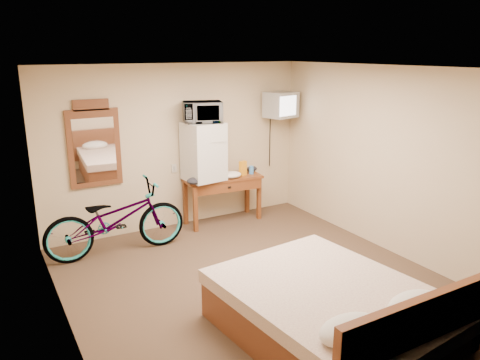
{
  "coord_description": "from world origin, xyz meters",
  "views": [
    {
      "loc": [
        -2.67,
        -4.29,
        2.69
      ],
      "look_at": [
        0.12,
        0.59,
        1.12
      ],
      "focal_mm": 35.0,
      "sensor_mm": 36.0,
      "label": 1
    }
  ],
  "objects_px": {
    "bed": "(336,314)",
    "crt_television": "(281,105)",
    "blue_cup": "(251,170)",
    "wall_mirror": "(94,145)",
    "microwave": "(203,112)",
    "desk": "(224,185)",
    "bicycle": "(116,219)",
    "mini_fridge": "(204,151)"
  },
  "relations": [
    {
      "from": "crt_television",
      "to": "desk",
      "type": "bearing_deg",
      "value": -179.01
    },
    {
      "from": "microwave",
      "to": "crt_television",
      "type": "height_order",
      "value": "crt_television"
    },
    {
      "from": "mini_fridge",
      "to": "wall_mirror",
      "type": "distance_m",
      "value": 1.6
    },
    {
      "from": "crt_television",
      "to": "blue_cup",
      "type": "bearing_deg",
      "value": -174.1
    },
    {
      "from": "mini_fridge",
      "to": "crt_television",
      "type": "bearing_deg",
      "value": -0.41
    },
    {
      "from": "desk",
      "to": "wall_mirror",
      "type": "bearing_deg",
      "value": 171.88
    },
    {
      "from": "microwave",
      "to": "blue_cup",
      "type": "bearing_deg",
      "value": 13.82
    },
    {
      "from": "blue_cup",
      "to": "mini_fridge",
      "type": "bearing_deg",
      "value": 175.0
    },
    {
      "from": "mini_fridge",
      "to": "wall_mirror",
      "type": "bearing_deg",
      "value": 171.24
    },
    {
      "from": "crt_television",
      "to": "wall_mirror",
      "type": "height_order",
      "value": "wall_mirror"
    },
    {
      "from": "crt_television",
      "to": "wall_mirror",
      "type": "relative_size",
      "value": 0.51
    },
    {
      "from": "mini_fridge",
      "to": "bicycle",
      "type": "distance_m",
      "value": 1.7
    },
    {
      "from": "desk",
      "to": "wall_mirror",
      "type": "xyz_separation_m",
      "value": [
        -1.89,
        0.27,
        0.79
      ]
    },
    {
      "from": "desk",
      "to": "bicycle",
      "type": "relative_size",
      "value": 0.68
    },
    {
      "from": "mini_fridge",
      "to": "bicycle",
      "type": "bearing_deg",
      "value": -165.8
    },
    {
      "from": "crt_television",
      "to": "wall_mirror",
      "type": "distance_m",
      "value": 3.01
    },
    {
      "from": "wall_mirror",
      "to": "bicycle",
      "type": "relative_size",
      "value": 0.65
    },
    {
      "from": "crt_television",
      "to": "bed",
      "type": "height_order",
      "value": "crt_television"
    },
    {
      "from": "microwave",
      "to": "bicycle",
      "type": "distance_m",
      "value": 2.02
    },
    {
      "from": "bed",
      "to": "crt_television",
      "type": "bearing_deg",
      "value": 63.71
    },
    {
      "from": "blue_cup",
      "to": "wall_mirror",
      "type": "distance_m",
      "value": 2.47
    },
    {
      "from": "microwave",
      "to": "crt_television",
      "type": "distance_m",
      "value": 1.4
    },
    {
      "from": "desk",
      "to": "blue_cup",
      "type": "distance_m",
      "value": 0.53
    },
    {
      "from": "wall_mirror",
      "to": "crt_television",
      "type": "bearing_deg",
      "value": -4.84
    },
    {
      "from": "microwave",
      "to": "wall_mirror",
      "type": "relative_size",
      "value": 0.46
    },
    {
      "from": "desk",
      "to": "blue_cup",
      "type": "xyz_separation_m",
      "value": [
        0.49,
        -0.04,
        0.2
      ]
    },
    {
      "from": "blue_cup",
      "to": "bed",
      "type": "height_order",
      "value": "bed"
    },
    {
      "from": "microwave",
      "to": "bed",
      "type": "distance_m",
      "value": 3.73
    },
    {
      "from": "desk",
      "to": "microwave",
      "type": "height_order",
      "value": "microwave"
    },
    {
      "from": "wall_mirror",
      "to": "bed",
      "type": "xyz_separation_m",
      "value": [
        1.29,
        -3.64,
        -1.11
      ]
    },
    {
      "from": "wall_mirror",
      "to": "bicycle",
      "type": "height_order",
      "value": "wall_mirror"
    },
    {
      "from": "microwave",
      "to": "wall_mirror",
      "type": "bearing_deg",
      "value": -169.92
    },
    {
      "from": "wall_mirror",
      "to": "bed",
      "type": "height_order",
      "value": "wall_mirror"
    },
    {
      "from": "crt_television",
      "to": "bed",
      "type": "bearing_deg",
      "value": -116.29
    },
    {
      "from": "blue_cup",
      "to": "bicycle",
      "type": "xyz_separation_m",
      "value": [
        -2.31,
        -0.31,
        -0.32
      ]
    },
    {
      "from": "microwave",
      "to": "blue_cup",
      "type": "relative_size",
      "value": 4.34
    },
    {
      "from": "blue_cup",
      "to": "wall_mirror",
      "type": "bearing_deg",
      "value": 172.52
    },
    {
      "from": "desk",
      "to": "wall_mirror",
      "type": "height_order",
      "value": "wall_mirror"
    },
    {
      "from": "mini_fridge",
      "to": "bed",
      "type": "bearing_deg",
      "value": -94.6
    },
    {
      "from": "bicycle",
      "to": "bed",
      "type": "height_order",
      "value": "bicycle"
    },
    {
      "from": "wall_mirror",
      "to": "desk",
      "type": "bearing_deg",
      "value": -8.12
    },
    {
      "from": "blue_cup",
      "to": "desk",
      "type": "bearing_deg",
      "value": 175.01
    }
  ]
}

